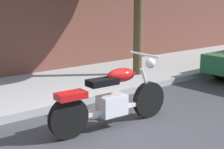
% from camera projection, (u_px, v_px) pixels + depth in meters
% --- Properties ---
extents(ground_plane, '(60.00, 60.00, 0.00)m').
position_uv_depth(ground_plane, '(120.00, 132.00, 5.10)').
color(ground_plane, '#38383D').
extents(sidewalk, '(22.51, 2.70, 0.14)m').
position_uv_depth(sidewalk, '(35.00, 90.00, 7.19)').
color(sidewalk, '#959595').
rests_on(sidewalk, ground).
extents(motorcycle, '(2.17, 0.70, 1.12)m').
position_uv_depth(motorcycle, '(112.00, 99.00, 5.23)').
color(motorcycle, black).
rests_on(motorcycle, ground).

